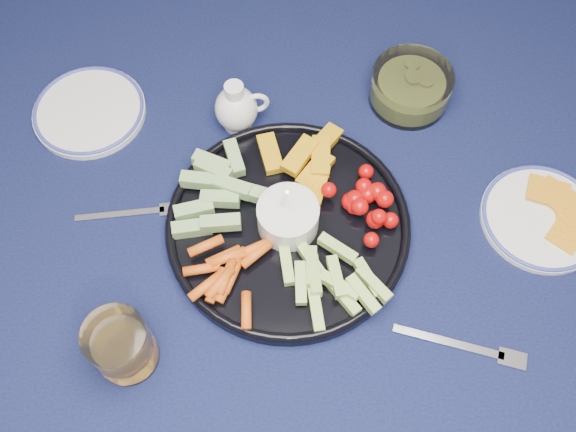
{
  "coord_description": "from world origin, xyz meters",
  "views": [
    {
      "loc": [
        -0.04,
        -0.51,
        1.64
      ],
      "look_at": [
        -0.03,
        -0.06,
        0.79
      ],
      "focal_mm": 40.0,
      "sensor_mm": 36.0,
      "label": 1
    }
  ],
  "objects_px": {
    "pickle_bowl": "(410,88)",
    "cheese_plate": "(542,217)",
    "side_plate_extra": "(89,111)",
    "dining_table": "(306,222)",
    "juice_tumbler": "(122,347)",
    "creamer_pitcher": "(237,108)",
    "crudite_platter": "(286,223)"
  },
  "relations": [
    {
      "from": "juice_tumbler",
      "to": "side_plate_extra",
      "type": "bearing_deg",
      "value": 104.02
    },
    {
      "from": "creamer_pitcher",
      "to": "cheese_plate",
      "type": "relative_size",
      "value": 0.52
    },
    {
      "from": "juice_tumbler",
      "to": "pickle_bowl",
      "type": "bearing_deg",
      "value": 45.14
    },
    {
      "from": "creamer_pitcher",
      "to": "juice_tumbler",
      "type": "bearing_deg",
      "value": -110.46
    },
    {
      "from": "dining_table",
      "to": "cheese_plate",
      "type": "xyz_separation_m",
      "value": [
        0.37,
        -0.05,
        0.1
      ]
    },
    {
      "from": "dining_table",
      "to": "creamer_pitcher",
      "type": "distance_m",
      "value": 0.23
    },
    {
      "from": "juice_tumbler",
      "to": "side_plate_extra",
      "type": "height_order",
      "value": "juice_tumbler"
    },
    {
      "from": "side_plate_extra",
      "to": "dining_table",
      "type": "bearing_deg",
      "value": -25.22
    },
    {
      "from": "dining_table",
      "to": "juice_tumbler",
      "type": "bearing_deg",
      "value": -135.74
    },
    {
      "from": "dining_table",
      "to": "side_plate_extra",
      "type": "distance_m",
      "value": 0.42
    },
    {
      "from": "pickle_bowl",
      "to": "juice_tumbler",
      "type": "height_order",
      "value": "juice_tumbler"
    },
    {
      "from": "cheese_plate",
      "to": "pickle_bowl",
      "type": "bearing_deg",
      "value": 126.91
    },
    {
      "from": "crudite_platter",
      "to": "side_plate_extra",
      "type": "xyz_separation_m",
      "value": [
        -0.33,
        0.23,
        -0.01
      ]
    },
    {
      "from": "crudite_platter",
      "to": "creamer_pitcher",
      "type": "distance_m",
      "value": 0.22
    },
    {
      "from": "creamer_pitcher",
      "to": "pickle_bowl",
      "type": "height_order",
      "value": "creamer_pitcher"
    },
    {
      "from": "creamer_pitcher",
      "to": "pickle_bowl",
      "type": "distance_m",
      "value": 0.3
    },
    {
      "from": "cheese_plate",
      "to": "side_plate_extra",
      "type": "xyz_separation_m",
      "value": [
        -0.73,
        0.22,
        -0.0
      ]
    },
    {
      "from": "cheese_plate",
      "to": "side_plate_extra",
      "type": "distance_m",
      "value": 0.77
    },
    {
      "from": "crudite_platter",
      "to": "creamer_pitcher",
      "type": "bearing_deg",
      "value": 110.64
    },
    {
      "from": "pickle_bowl",
      "to": "cheese_plate",
      "type": "height_order",
      "value": "pickle_bowl"
    },
    {
      "from": "juice_tumbler",
      "to": "creamer_pitcher",
      "type": "bearing_deg",
      "value": 69.54
    },
    {
      "from": "dining_table",
      "to": "juice_tumbler",
      "type": "relative_size",
      "value": 16.37
    },
    {
      "from": "crudite_platter",
      "to": "cheese_plate",
      "type": "relative_size",
      "value": 1.98
    },
    {
      "from": "cheese_plate",
      "to": "dining_table",
      "type": "bearing_deg",
      "value": 172.05
    },
    {
      "from": "side_plate_extra",
      "to": "crudite_platter",
      "type": "bearing_deg",
      "value": -34.75
    },
    {
      "from": "dining_table",
      "to": "cheese_plate",
      "type": "height_order",
      "value": "cheese_plate"
    },
    {
      "from": "creamer_pitcher",
      "to": "cheese_plate",
      "type": "distance_m",
      "value": 0.52
    },
    {
      "from": "cheese_plate",
      "to": "side_plate_extra",
      "type": "relative_size",
      "value": 0.99
    },
    {
      "from": "side_plate_extra",
      "to": "cheese_plate",
      "type": "bearing_deg",
      "value": -17.0
    },
    {
      "from": "crudite_platter",
      "to": "juice_tumbler",
      "type": "bearing_deg",
      "value": -139.07
    },
    {
      "from": "dining_table",
      "to": "juice_tumbler",
      "type": "distance_m",
      "value": 0.39
    },
    {
      "from": "dining_table",
      "to": "crudite_platter",
      "type": "relative_size",
      "value": 4.42
    }
  ]
}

